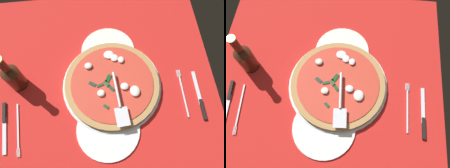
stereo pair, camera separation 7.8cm
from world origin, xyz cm
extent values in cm
cube|color=red|center=(0.00, 0.00, -0.40)|extent=(93.80, 93.80, 0.80)
cube|color=silver|center=(-42.21, -32.83, 0.05)|extent=(9.38, 9.38, 0.10)
cube|color=white|center=(-42.21, -14.07, 0.05)|extent=(9.38, 9.38, 0.10)
cube|color=silver|center=(-42.21, 4.69, 0.05)|extent=(9.38, 9.38, 0.10)
cube|color=silver|center=(-32.83, -42.21, 0.05)|extent=(9.38, 9.38, 0.10)
cube|color=white|center=(-32.83, -23.45, 0.05)|extent=(9.38, 9.38, 0.10)
cube|color=silver|center=(-32.83, -4.69, 0.05)|extent=(9.38, 9.38, 0.10)
cube|color=silver|center=(-32.83, 14.07, 0.05)|extent=(9.38, 9.38, 0.10)
cube|color=white|center=(-32.83, 32.83, 0.05)|extent=(9.38, 9.38, 0.10)
cube|color=white|center=(-23.45, -32.83, 0.05)|extent=(9.38, 9.38, 0.10)
cube|color=white|center=(-23.45, -14.07, 0.05)|extent=(9.38, 9.38, 0.10)
cube|color=silver|center=(-23.45, 4.69, 0.05)|extent=(9.38, 9.38, 0.10)
cube|color=white|center=(-23.45, 23.45, 0.05)|extent=(9.38, 9.38, 0.10)
cube|color=silver|center=(-23.45, 42.21, 0.05)|extent=(9.38, 9.38, 0.10)
cube|color=white|center=(-14.07, -23.45, 0.05)|extent=(9.38, 9.38, 0.10)
cube|color=white|center=(-14.07, -4.69, 0.05)|extent=(9.38, 9.38, 0.10)
cube|color=silver|center=(-14.07, 14.07, 0.05)|extent=(9.38, 9.38, 0.10)
cube|color=white|center=(-14.07, 32.83, 0.05)|extent=(9.38, 9.38, 0.10)
cube|color=white|center=(-4.69, -32.83, 0.05)|extent=(9.38, 9.38, 0.10)
cube|color=white|center=(-4.69, -14.07, 0.05)|extent=(9.38, 9.38, 0.10)
cube|color=white|center=(-4.69, 4.69, 0.05)|extent=(9.38, 9.38, 0.10)
cube|color=white|center=(-4.69, 23.45, 0.05)|extent=(9.38, 9.38, 0.10)
cube|color=silver|center=(-4.69, 42.21, 0.05)|extent=(9.38, 9.38, 0.10)
cube|color=silver|center=(4.69, -23.45, 0.05)|extent=(9.38, 9.38, 0.10)
cube|color=silver|center=(4.69, -4.69, 0.05)|extent=(9.38, 9.38, 0.10)
cube|color=white|center=(4.69, 14.07, 0.05)|extent=(9.38, 9.38, 0.10)
cube|color=silver|center=(4.69, 32.83, 0.05)|extent=(9.38, 9.38, 0.10)
cube|color=white|center=(14.07, -32.83, 0.05)|extent=(9.38, 9.38, 0.10)
cube|color=white|center=(14.07, -14.07, 0.05)|extent=(9.38, 9.38, 0.10)
cube|color=silver|center=(14.07, 4.69, 0.05)|extent=(9.38, 9.38, 0.10)
cube|color=silver|center=(14.07, 23.45, 0.05)|extent=(9.38, 9.38, 0.10)
cube|color=white|center=(14.07, 42.21, 0.05)|extent=(9.38, 9.38, 0.10)
cube|color=white|center=(23.45, -23.45, 0.05)|extent=(9.38, 9.38, 0.10)
cube|color=white|center=(23.45, -4.69, 0.05)|extent=(9.38, 9.38, 0.10)
cube|color=white|center=(23.45, 14.07, 0.05)|extent=(9.38, 9.38, 0.10)
cube|color=silver|center=(23.45, 32.83, 0.05)|extent=(9.38, 9.38, 0.10)
cube|color=white|center=(32.83, 4.69, 0.05)|extent=(9.38, 9.38, 0.10)
cube|color=white|center=(32.83, 23.45, 0.05)|extent=(9.38, 9.38, 0.10)
cube|color=silver|center=(32.83, 42.21, 0.05)|extent=(9.38, 9.38, 0.10)
cylinder|color=silver|center=(1.38, 4.71, 0.66)|extent=(39.79, 39.79, 1.12)
cylinder|color=white|center=(-14.93, 4.76, 0.60)|extent=(22.89, 22.89, 1.00)
cylinder|color=silver|center=(19.07, 1.28, 0.60)|extent=(23.94, 23.94, 1.00)
cylinder|color=#B1824A|center=(1.38, 4.71, 2.09)|extent=(37.71, 37.71, 1.73)
cylinder|color=red|center=(1.38, 4.71, 3.10)|extent=(32.93, 32.93, 0.30)
ellipsoid|color=white|center=(-9.51, 6.90, 3.73)|extent=(3.36, 3.03, 0.94)
ellipsoid|color=white|center=(6.00, 13.19, 3.91)|extent=(4.55, 3.86, 1.31)
ellipsoid|color=white|center=(-8.30, 9.49, 3.83)|extent=(3.02, 2.52, 1.14)
ellipsoid|color=silver|center=(-6.89, -4.02, 3.92)|extent=(2.92, 3.06, 1.34)
ellipsoid|color=white|center=(3.58, 9.44, 3.88)|extent=(3.06, 3.21, 1.26)
ellipsoid|color=white|center=(5.40, 0.37, 3.87)|extent=(2.92, 2.94, 1.22)
ellipsoid|color=white|center=(-11.27, 4.75, 3.67)|extent=(3.84, 4.20, 0.84)
cube|color=#133B17|center=(-0.68, 3.50, 3.40)|extent=(3.80, 3.21, 0.30)
cube|color=#284F26|center=(1.45, 2.56, 3.40)|extent=(3.19, 2.60, 0.30)
cube|color=#193A20|center=(3.50, 4.15, 3.40)|extent=(3.17, 2.90, 0.30)
cube|color=#203A21|center=(1.84, -0.35, 3.40)|extent=(1.94, 3.09, 0.30)
cube|color=#16441D|center=(10.88, 1.46, 3.40)|extent=(2.31, 2.42, 0.30)
cube|color=#1B3525|center=(0.99, -3.07, 3.40)|extent=(2.75, 3.13, 0.30)
cube|color=silver|center=(15.77, 6.90, 4.74)|extent=(7.61, 5.47, 0.30)
cylinder|color=silver|center=(4.93, 6.10, 5.09)|extent=(14.51, 2.06, 1.00)
cube|color=white|center=(13.91, -35.06, 0.40)|extent=(17.48, 12.24, 0.60)
cube|color=silver|center=(13.75, -32.55, 0.83)|extent=(17.25, 1.70, 0.25)
cube|color=silver|center=(23.88, -32.34, 0.83)|extent=(3.01, 0.41, 0.25)
cube|color=silver|center=(23.86, -31.90, 0.83)|extent=(3.01, 0.41, 0.25)
cube|color=silver|center=(23.83, -31.46, 0.83)|extent=(3.01, 0.41, 0.25)
cube|color=black|center=(8.10, -37.95, 1.10)|extent=(8.04, 1.71, 0.80)
cube|color=silver|center=(17.06, -37.38, 0.83)|extent=(14.02, 2.29, 0.25)
cube|color=white|center=(9.22, 35.65, 0.40)|extent=(19.76, 13.63, 0.60)
cube|color=silver|center=(9.19, 32.62, 0.83)|extent=(17.22, 0.74, 0.25)
cube|color=silver|center=(-0.91, 33.36, 0.83)|extent=(3.00, 0.24, 0.25)
cube|color=silver|center=(-0.92, 32.92, 0.83)|extent=(3.00, 0.24, 0.25)
cube|color=silver|center=(-0.92, 32.48, 0.83)|extent=(3.00, 0.24, 0.25)
cube|color=silver|center=(-0.92, 32.04, 0.83)|extent=(3.00, 0.24, 0.25)
cube|color=black|center=(15.40, 38.64, 1.10)|extent=(8.22, 1.26, 0.80)
cube|color=silver|center=(6.16, 38.71, 0.83)|extent=(14.38, 1.51, 0.25)
cylinder|color=#422213|center=(-3.61, -32.56, 5.68)|extent=(6.72, 6.72, 11.16)
cone|color=#422213|center=(-3.61, -32.56, 12.58)|extent=(6.72, 6.72, 2.63)
cylinder|color=#422213|center=(-3.61, -32.56, 17.24)|extent=(2.88, 2.88, 6.70)
camera|label=1|loc=(36.70, 0.76, 87.79)|focal=37.19mm
camera|label=2|loc=(36.71, 8.53, 87.79)|focal=37.19mm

